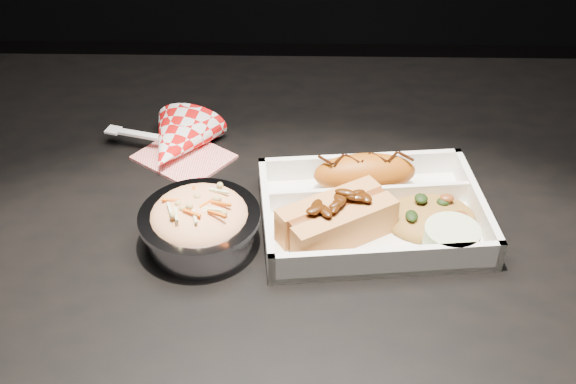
{
  "coord_description": "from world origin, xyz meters",
  "views": [
    {
      "loc": [
        -0.0,
        -0.66,
        1.29
      ],
      "look_at": [
        -0.01,
        -0.04,
        0.81
      ],
      "focal_mm": 45.0,
      "sensor_mm": 36.0,
      "label": 1
    }
  ],
  "objects_px": {
    "foil_coleslaw_cup": "(200,222)",
    "napkin_fork": "(176,143)",
    "food_tray": "(372,216)",
    "fried_pastry": "(365,173)",
    "dining_table": "(300,266)",
    "hotdog": "(337,217)"
  },
  "relations": [
    {
      "from": "foil_coleslaw_cup",
      "to": "napkin_fork",
      "type": "height_order",
      "value": "same"
    },
    {
      "from": "food_tray",
      "to": "fried_pastry",
      "type": "height_order",
      "value": "fried_pastry"
    },
    {
      "from": "food_tray",
      "to": "fried_pastry",
      "type": "distance_m",
      "value": 0.06
    },
    {
      "from": "dining_table",
      "to": "napkin_fork",
      "type": "height_order",
      "value": "napkin_fork"
    },
    {
      "from": "hotdog",
      "to": "napkin_fork",
      "type": "relative_size",
      "value": 0.77
    },
    {
      "from": "foil_coleslaw_cup",
      "to": "dining_table",
      "type": "bearing_deg",
      "value": 29.03
    },
    {
      "from": "dining_table",
      "to": "fried_pastry",
      "type": "relative_size",
      "value": 9.76
    },
    {
      "from": "dining_table",
      "to": "food_tray",
      "type": "bearing_deg",
      "value": -14.85
    },
    {
      "from": "dining_table",
      "to": "hotdog",
      "type": "xyz_separation_m",
      "value": [
        0.04,
        -0.05,
        0.12
      ]
    },
    {
      "from": "fried_pastry",
      "to": "hotdog",
      "type": "bearing_deg",
      "value": -112.76
    },
    {
      "from": "fried_pastry",
      "to": "foil_coleslaw_cup",
      "type": "xyz_separation_m",
      "value": [
        -0.19,
        -0.09,
        -0.0
      ]
    },
    {
      "from": "dining_table",
      "to": "food_tray",
      "type": "xyz_separation_m",
      "value": [
        0.08,
        -0.02,
        0.1
      ]
    },
    {
      "from": "hotdog",
      "to": "napkin_fork",
      "type": "bearing_deg",
      "value": 108.62
    },
    {
      "from": "hotdog",
      "to": "fried_pastry",
      "type": "bearing_deg",
      "value": 35.5
    },
    {
      "from": "dining_table",
      "to": "foil_coleslaw_cup",
      "type": "bearing_deg",
      "value": -150.97
    },
    {
      "from": "napkin_fork",
      "to": "hotdog",
      "type": "bearing_deg",
      "value": -24.15
    },
    {
      "from": "dining_table",
      "to": "foil_coleslaw_cup",
      "type": "relative_size",
      "value": 9.01
    },
    {
      "from": "food_tray",
      "to": "fried_pastry",
      "type": "relative_size",
      "value": 2.18
    },
    {
      "from": "hotdog",
      "to": "foil_coleslaw_cup",
      "type": "height_order",
      "value": "foil_coleslaw_cup"
    },
    {
      "from": "dining_table",
      "to": "hotdog",
      "type": "relative_size",
      "value": 8.7
    },
    {
      "from": "foil_coleslaw_cup",
      "to": "napkin_fork",
      "type": "relative_size",
      "value": 0.74
    },
    {
      "from": "dining_table",
      "to": "fried_pastry",
      "type": "xyz_separation_m",
      "value": [
        0.08,
        0.03,
        0.12
      ]
    }
  ]
}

